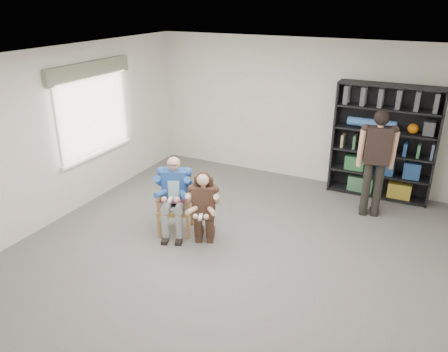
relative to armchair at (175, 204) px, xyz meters
The scene contains 8 objects.
room_shell 1.42m from the armchair, 24.54° to the right, with size 6.00×7.00×2.80m, color white, non-canonical shape.
floor 1.19m from the armchair, 24.54° to the right, with size 6.00×7.00×0.01m, color #64615C.
window_left 2.34m from the armchair, 164.37° to the left, with size 0.16×2.00×1.75m, color white, non-canonical shape.
armchair is the anchor object (origin of this frame).
seated_man 0.15m from the armchair, 26.57° to the left, with size 0.54×0.76×1.26m, color #1B4C96, non-canonical shape.
kneeling_woman 0.60m from the armchair, 11.69° to the right, with size 0.49×0.78×1.16m, color #3D241B, non-canonical shape.
bookshelf 3.94m from the armchair, 46.48° to the left, with size 1.80×0.38×2.10m, color black, non-canonical shape.
standing_man 3.35m from the armchair, 35.95° to the left, with size 0.57×0.32×1.85m, color black, non-canonical shape.
Camera 1 is at (2.42, -4.73, 3.54)m, focal length 35.00 mm.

